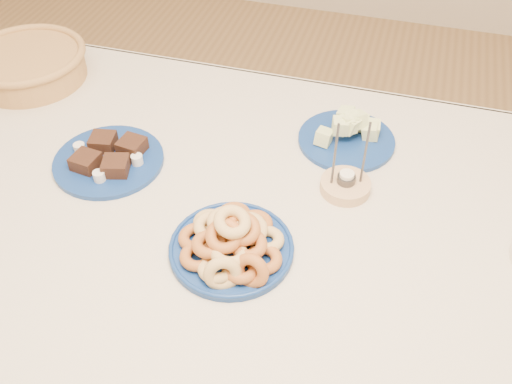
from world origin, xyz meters
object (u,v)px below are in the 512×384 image
at_px(melon_plate, 349,133).
at_px(wicker_basket, 28,64).
at_px(donut_platter, 231,243).
at_px(brownie_plate, 109,159).
at_px(candle_holder, 345,184).
at_px(dining_table, 262,239).

distance_m(melon_plate, wicker_basket, 0.95).
bearing_deg(donut_platter, brownie_plate, 153.55).
bearing_deg(donut_platter, candle_holder, 52.66).
relative_size(brownie_plate, wicker_basket, 0.79).
relative_size(dining_table, brownie_plate, 5.26).
bearing_deg(candle_holder, brownie_plate, -173.30).
height_order(melon_plate, brownie_plate, melon_plate).
relative_size(brownie_plate, candle_holder, 1.64).
relative_size(donut_platter, candle_holder, 1.66).
distance_m(melon_plate, brownie_plate, 0.61).
xyz_separation_m(dining_table, candle_holder, (0.17, 0.11, 0.12)).
xyz_separation_m(dining_table, brownie_plate, (-0.41, 0.05, 0.12)).
bearing_deg(dining_table, donut_platter, -100.15).
distance_m(dining_table, melon_plate, 0.36).
relative_size(dining_table, wicker_basket, 4.17).
height_order(dining_table, donut_platter, donut_platter).
height_order(brownie_plate, wicker_basket, wicker_basket).
distance_m(donut_platter, brownie_plate, 0.43).
relative_size(melon_plate, brownie_plate, 0.96).
bearing_deg(donut_platter, melon_plate, 68.81).
bearing_deg(melon_plate, brownie_plate, -155.37).
xyz_separation_m(donut_platter, melon_plate, (0.17, 0.45, -0.00)).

